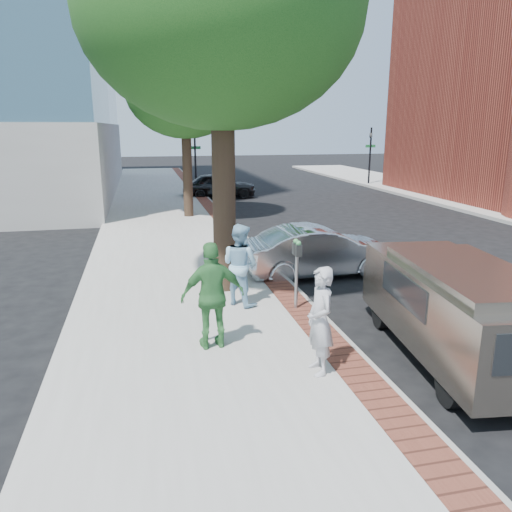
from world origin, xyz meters
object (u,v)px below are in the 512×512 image
object	(u,v)px
person_gray	(320,321)
sedan_silver	(319,251)
van	(453,304)
person_officer	(240,265)
bg_car	(219,185)
person_green	(213,296)
parking_meter	(297,260)

from	to	relation	value
person_gray	sedan_silver	distance (m)	5.71
person_gray	van	bearing A→B (deg)	97.06
sedan_silver	person_officer	bearing A→B (deg)	126.60
person_gray	van	xyz separation A→B (m)	(2.52, 0.37, -0.07)
bg_car	person_gray	bearing A→B (deg)	-179.61
person_officer	van	bearing A→B (deg)	-172.43
person_green	sedan_silver	world-z (taller)	person_green
person_gray	bg_car	world-z (taller)	person_gray
person_green	van	world-z (taller)	person_green
parking_meter	person_green	distance (m)	2.45
bg_car	person_green	bearing A→B (deg)	175.93
person_gray	bg_car	size ratio (longest dim) A/B	0.42
person_gray	person_green	distance (m)	1.93
parking_meter	person_officer	world-z (taller)	person_officer
person_officer	person_green	world-z (taller)	person_green
person_gray	sedan_silver	xyz separation A→B (m)	(1.94, 5.36, -0.33)
bg_car	van	bearing A→B (deg)	-172.68
person_gray	van	distance (m)	2.55
person_officer	van	distance (m)	4.27
sedan_silver	person_green	bearing A→B (deg)	137.72
person_green	bg_car	world-z (taller)	person_green
van	sedan_silver	bearing A→B (deg)	103.84
person_green	van	size ratio (longest dim) A/B	0.39
parking_meter	person_officer	distance (m)	1.22
parking_meter	sedan_silver	size ratio (longest dim) A/B	0.36
parking_meter	person_officer	bearing A→B (deg)	153.06
sedan_silver	bg_car	size ratio (longest dim) A/B	1.00
parking_meter	person_gray	xyz separation A→B (m)	(-0.49, -2.75, -0.21)
person_gray	person_officer	world-z (taller)	person_officer
person_green	sedan_silver	xyz separation A→B (m)	(3.39, 4.09, -0.41)
sedan_silver	bg_car	world-z (taller)	bg_car
person_gray	person_officer	xyz separation A→B (m)	(-0.59, 3.30, 0.03)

